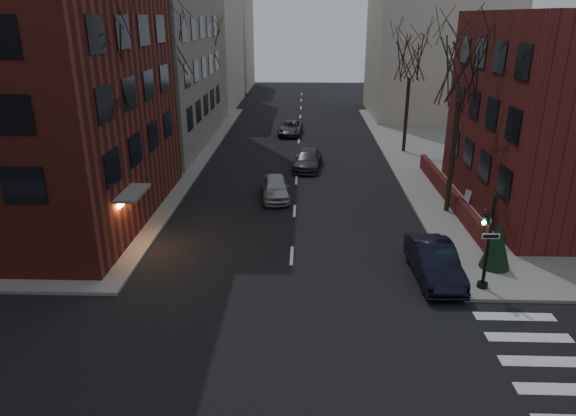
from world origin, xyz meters
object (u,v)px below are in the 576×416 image
object	(u,v)px
tree_left_c	(206,46)
parked_sedan	(434,262)
tree_left_b	(168,44)
car_lane_gray	(308,160)
traffic_signal	(486,249)
streetlamp_far	(218,85)
tree_left_a	(102,68)
tree_right_a	(462,70)
tree_right_b	(411,58)
sandwich_board	(470,197)
evergreen_shrub	(497,245)
car_lane_far	(290,128)
car_lane_silver	(275,188)
streetlamp_near	(167,125)

from	to	relation	value
tree_left_c	parked_sedan	distance (m)	34.32
tree_left_b	car_lane_gray	size ratio (longest dim) A/B	2.32
traffic_signal	streetlamp_far	xyz separation A→B (m)	(-16.14, 33.01, 2.33)
tree_left_c	streetlamp_far	distance (m)	4.33
tree_left_a	tree_left_c	world-z (taller)	tree_left_a
tree_right_a	tree_left_c	bearing A→B (deg)	128.66
tree_right_b	car_lane_gray	world-z (taller)	tree_right_b
tree_right_a	sandwich_board	distance (m)	7.77
tree_left_a	tree_right_a	world-z (taller)	tree_left_a
streetlamp_far	evergreen_shrub	xyz separation A→B (m)	(17.30, -31.15, -2.99)
evergreen_shrub	car_lane_gray	bearing A→B (deg)	117.23
tree_left_c	streetlamp_far	xyz separation A→B (m)	(0.60, 2.00, -3.79)
tree_right_b	car_lane_far	xyz separation A→B (m)	(-9.63, 6.59, -6.94)
tree_left_b	streetlamp_far	bearing A→B (deg)	87.85
tree_right_b	parked_sedan	bearing A→B (deg)	-96.74
parked_sedan	evergreen_shrub	bearing A→B (deg)	14.09
tree_left_c	streetlamp_far	world-z (taller)	tree_left_c
car_lane_silver	car_lane_gray	distance (m)	7.14
tree_right_b	car_lane_far	distance (m)	13.58
tree_left_b	traffic_signal	bearing A→B (deg)	-45.46
traffic_signal	parked_sedan	size ratio (longest dim) A/B	0.85
tree_right_a	car_lane_gray	distance (m)	14.10
traffic_signal	tree_right_a	distance (m)	10.92
car_lane_silver	evergreen_shrub	distance (m)	13.92
traffic_signal	streetlamp_far	bearing A→B (deg)	116.06
tree_left_a	car_lane_gray	size ratio (longest dim) A/B	2.20
streetlamp_far	parked_sedan	distance (m)	35.26
parked_sedan	evergreen_shrub	distance (m)	3.06
tree_left_a	streetlamp_far	xyz separation A→B (m)	(0.60, 28.00, -4.23)
streetlamp_far	car_lane_gray	bearing A→B (deg)	-59.06
streetlamp_far	sandwich_board	world-z (taller)	streetlamp_far
tree_left_c	tree_right_b	xyz separation A→B (m)	(17.60, -8.00, -0.44)
tree_right_a	car_lane_far	distance (m)	23.90
car_lane_silver	car_lane_far	world-z (taller)	car_lane_silver
tree_left_c	streetlamp_near	bearing A→B (deg)	-88.09
car_lane_far	sandwich_board	world-z (taller)	car_lane_far
tree_left_a	evergreen_shrub	size ratio (longest dim) A/B	4.69
tree_right_b	streetlamp_near	world-z (taller)	tree_right_b
car_lane_far	evergreen_shrub	distance (m)	29.46
traffic_signal	tree_left_a	size ratio (longest dim) A/B	0.39
streetlamp_near	evergreen_shrub	world-z (taller)	streetlamp_near
tree_right_a	car_lane_far	bearing A→B (deg)	115.08
tree_right_b	streetlamp_near	bearing A→B (deg)	-149.53
tree_right_b	streetlamp_near	xyz separation A→B (m)	(-17.00, -10.00, -3.35)
streetlamp_near	tree_right_b	bearing A→B (deg)	30.47
traffic_signal	car_lane_gray	bearing A→B (deg)	111.64
parked_sedan	car_lane_far	xyz separation A→B (m)	(-7.03, 28.59, -0.14)
traffic_signal	tree_left_b	world-z (taller)	tree_left_b
streetlamp_near	car_lane_far	xyz separation A→B (m)	(7.37, 16.59, -3.59)
sandwich_board	car_lane_gray	bearing A→B (deg)	117.91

